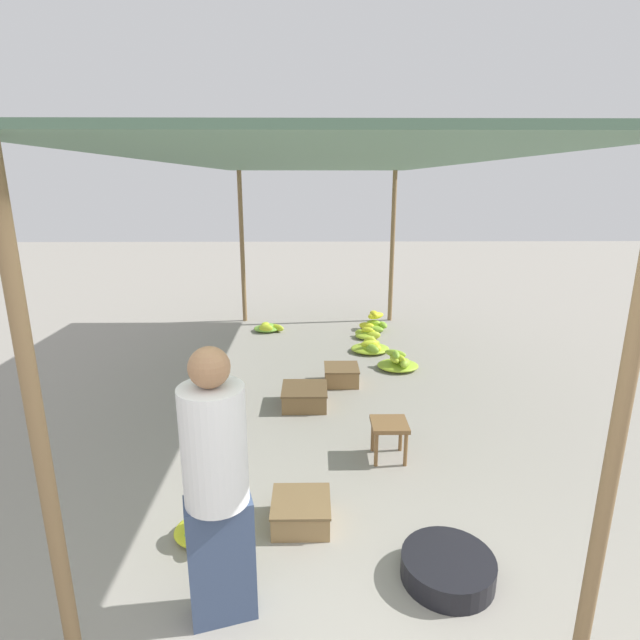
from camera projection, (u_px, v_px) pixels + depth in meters
canopy_post_front_left at (40, 442)px, 2.35m from camera, size 0.08×0.08×2.73m
canopy_post_front_right at (617, 438)px, 2.38m from camera, size 0.08×0.08×2.73m
canopy_post_back_left at (242, 248)px, 9.07m from camera, size 0.08×0.08×2.73m
canopy_post_back_right at (392, 248)px, 9.11m from camera, size 0.08×0.08×2.73m
canopy_tarp at (320, 162)px, 5.35m from camera, size 3.14×7.39×0.04m
vendor_foreground at (217, 486)px, 2.81m from camera, size 0.45×0.45×1.72m
stool at (389, 429)px, 4.68m from camera, size 0.34×0.34×0.37m
basin_black at (448, 568)px, 3.30m from camera, size 0.62×0.62×0.17m
banana_pile_left_0 at (208, 527)px, 3.68m from camera, size 0.49×0.55×0.24m
banana_pile_left_1 at (268, 328)px, 8.74m from camera, size 0.56×0.41×0.17m
banana_pile_right_0 at (398, 363)px, 6.98m from camera, size 0.58×0.52×0.27m
banana_pile_right_1 at (367, 334)px, 8.37m from camera, size 0.44×0.36×0.20m
banana_pile_right_2 at (371, 347)px, 7.68m from camera, size 0.59×0.55×0.22m
banana_pile_right_3 at (373, 324)px, 8.82m from camera, size 0.55×0.46×0.34m
crate_near at (305, 397)px, 5.84m from camera, size 0.53×0.53×0.23m
crate_mid at (301, 512)px, 3.83m from camera, size 0.45×0.45×0.21m
crate_far at (341, 375)px, 6.49m from camera, size 0.44×0.44×0.23m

